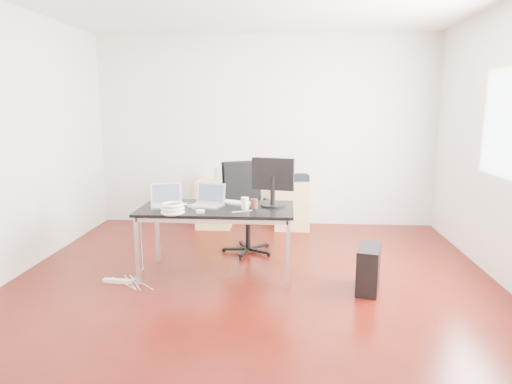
# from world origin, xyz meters

# --- Properties ---
(room_shell) EXTENTS (5.00, 5.00, 5.00)m
(room_shell) POSITION_xyz_m (0.04, 0.00, 1.40)
(room_shell) COLOR #3E0C07
(room_shell) RESTS_ON ground
(desk) EXTENTS (1.60, 0.80, 0.73)m
(desk) POSITION_xyz_m (-0.39, 0.30, 0.68)
(desk) COLOR black
(desk) RESTS_ON ground
(office_chair) EXTENTS (0.63, 0.65, 1.08)m
(office_chair) POSITION_xyz_m (-0.17, 1.13, 0.61)
(office_chair) COLOR black
(office_chair) RESTS_ON ground
(filing_cabinet_left) EXTENTS (0.50, 0.50, 0.70)m
(filing_cabinet_left) POSITION_xyz_m (-0.74, 2.23, 0.35)
(filing_cabinet_left) COLOR tan
(filing_cabinet_left) RESTS_ON ground
(filing_cabinet_right) EXTENTS (0.50, 0.50, 0.70)m
(filing_cabinet_right) POSITION_xyz_m (0.41, 2.23, 0.35)
(filing_cabinet_right) COLOR tan
(filing_cabinet_right) RESTS_ON ground
(pc_tower) EXTENTS (0.30, 0.49, 0.44)m
(pc_tower) POSITION_xyz_m (1.14, -0.05, 0.22)
(pc_tower) COLOR black
(pc_tower) RESTS_ON ground
(wastebasket) EXTENTS (0.27, 0.27, 0.28)m
(wastebasket) POSITION_xyz_m (0.29, 2.25, 0.14)
(wastebasket) COLOR black
(wastebasket) RESTS_ON ground
(power_strip) EXTENTS (0.30, 0.09, 0.04)m
(power_strip) POSITION_xyz_m (-1.38, -0.03, 0.02)
(power_strip) COLOR white
(power_strip) RESTS_ON ground
(laptop_left) EXTENTS (0.40, 0.35, 0.23)m
(laptop_left) POSITION_xyz_m (-0.94, 0.33, 0.79)
(laptop_left) COLOR silver
(laptop_left) RESTS_ON desk
(laptop_right) EXTENTS (0.39, 0.34, 0.23)m
(laptop_right) POSITION_xyz_m (-0.50, 0.36, 0.79)
(laptop_right) COLOR silver
(laptop_right) RESTS_ON desk
(monitor) EXTENTS (0.45, 0.26, 0.51)m
(monitor) POSITION_xyz_m (0.19, 0.41, 1.01)
(monitor) COLOR black
(monitor) RESTS_ON desk
(keyboard) EXTENTS (0.46, 0.29, 0.02)m
(keyboard) POSITION_xyz_m (-0.21, 0.49, 0.74)
(keyboard) COLOR white
(keyboard) RESTS_ON desk
(cup_white) EXTENTS (0.10, 0.10, 0.12)m
(cup_white) POSITION_xyz_m (-0.09, 0.25, 0.79)
(cup_white) COLOR white
(cup_white) RESTS_ON desk
(cup_brown) EXTENTS (0.10, 0.10, 0.10)m
(cup_brown) POSITION_xyz_m (0.00, 0.27, 0.78)
(cup_brown) COLOR #522D1C
(cup_brown) RESTS_ON desk
(cable_coil) EXTENTS (0.24, 0.24, 0.11)m
(cable_coil) POSITION_xyz_m (-0.78, -0.02, 0.78)
(cable_coil) COLOR white
(cable_coil) RESTS_ON desk
(power_adapter) EXTENTS (0.07, 0.07, 0.03)m
(power_adapter) POSITION_xyz_m (-0.52, 0.04, 0.74)
(power_adapter) COLOR white
(power_adapter) RESTS_ON desk
(speaker) EXTENTS (0.10, 0.09, 0.18)m
(speaker) POSITION_xyz_m (-0.67, 2.19, 0.79)
(speaker) COLOR #9E9E9E
(speaker) RESTS_ON filing_cabinet_left
(navy_garment) EXTENTS (0.33, 0.28, 0.09)m
(navy_garment) POSITION_xyz_m (0.49, 2.27, 0.74)
(navy_garment) COLOR black
(navy_garment) RESTS_ON filing_cabinet_right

